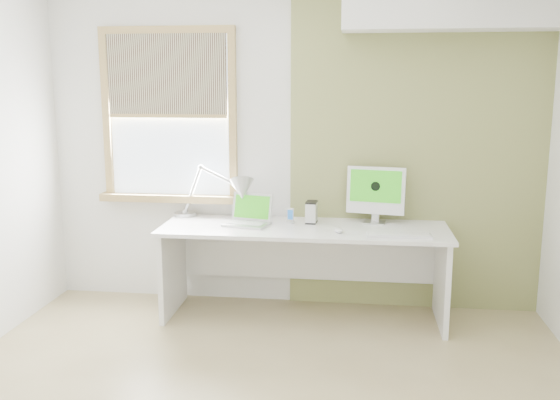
% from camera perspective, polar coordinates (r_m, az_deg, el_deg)
% --- Properties ---
extents(room, '(4.04, 3.54, 2.64)m').
position_cam_1_polar(room, '(3.23, -2.32, 1.72)').
color(room, tan).
rests_on(room, ground).
extents(accent_wall, '(2.00, 0.02, 2.60)m').
position_cam_1_polar(accent_wall, '(4.93, 12.67, 4.66)').
color(accent_wall, '#879254').
rests_on(accent_wall, room).
extents(soffit, '(1.60, 0.40, 0.42)m').
position_cam_1_polar(soffit, '(4.80, 15.93, 17.52)').
color(soffit, white).
rests_on(soffit, room).
extents(window, '(1.20, 0.14, 1.42)m').
position_cam_1_polar(window, '(5.10, -10.37, 7.70)').
color(window, '#9D7F48').
rests_on(window, room).
extents(desk, '(2.20, 0.70, 0.73)m').
position_cam_1_polar(desk, '(4.78, 2.31, -4.64)').
color(desk, white).
rests_on(desk, room).
extents(desk_lamp, '(0.74, 0.39, 0.43)m').
position_cam_1_polar(desk_lamp, '(4.87, -4.63, 0.74)').
color(desk_lamp, silver).
rests_on(desk_lamp, desk).
extents(laptop, '(0.38, 0.33, 0.23)m').
position_cam_1_polar(laptop, '(4.76, -2.94, -1.58)').
color(laptop, silver).
rests_on(laptop, desk).
extents(phone_dock, '(0.08, 0.08, 0.12)m').
position_cam_1_polar(phone_dock, '(4.77, 0.98, -1.80)').
color(phone_dock, silver).
rests_on(phone_dock, desk).
extents(external_drive, '(0.09, 0.14, 0.17)m').
position_cam_1_polar(external_drive, '(4.79, 2.96, -1.14)').
color(external_drive, silver).
rests_on(external_drive, desk).
extents(imac, '(0.46, 0.19, 0.44)m').
position_cam_1_polar(imac, '(4.81, 8.96, 0.78)').
color(imac, silver).
rests_on(imac, desk).
extents(keyboard, '(0.47, 0.14, 0.02)m').
position_cam_1_polar(keyboard, '(4.46, 11.08, -3.24)').
color(keyboard, white).
rests_on(keyboard, desk).
extents(mouse, '(0.09, 0.12, 0.03)m').
position_cam_1_polar(mouse, '(4.52, 5.49, -2.82)').
color(mouse, white).
rests_on(mouse, desk).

